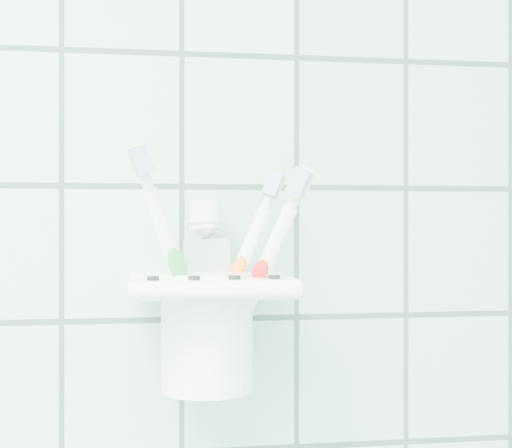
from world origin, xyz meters
TOP-DOWN VIEW (x-y plane):
  - holder_bracket at (0.64, 1.15)m, footprint 0.13×0.11m
  - cup at (0.64, 1.16)m, footprint 0.08×0.08m
  - toothbrush_pink at (0.64, 1.14)m, footprint 0.07×0.04m
  - toothbrush_blue at (0.62, 1.15)m, footprint 0.08×0.03m
  - toothbrush_orange at (0.65, 1.17)m, footprint 0.07×0.07m
  - toothpaste_tube at (0.64, 1.16)m, footprint 0.04×0.03m

SIDE VIEW (x-z plane):
  - cup at x=0.64m, z-range 1.20..1.30m
  - holder_bracket at x=0.64m, z-range 1.26..1.30m
  - toothpaste_tube at x=0.64m, z-range 1.22..1.37m
  - toothbrush_blue at x=0.62m, z-range 1.21..1.39m
  - toothbrush_orange at x=0.65m, z-range 1.21..1.40m
  - toothbrush_pink at x=0.64m, z-range 1.21..1.41m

